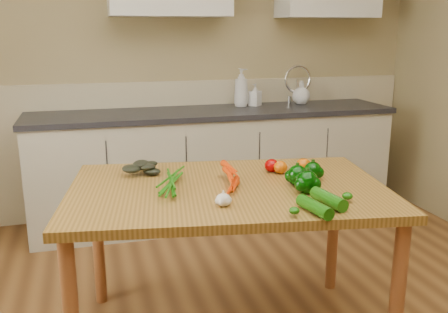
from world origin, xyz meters
TOP-DOWN VIEW (x-y plane):
  - room at (0.00, 0.17)m, footprint 4.04×5.04m
  - counter_run at (0.21, 2.19)m, footprint 2.84×0.64m
  - table at (-0.14, 0.60)m, footprint 1.60×1.16m
  - soap_bottle_a at (0.46, 2.31)m, footprint 0.16×0.16m
  - soap_bottle_b at (0.58, 2.30)m, footprint 0.12×0.12m
  - soap_bottle_c at (0.99, 2.30)m, footprint 0.20×0.20m
  - carrot_bunch at (-0.21, 0.64)m, footprint 0.30×0.25m
  - leafy_greens at (-0.49, 0.89)m, footprint 0.21×0.19m
  - garlic_bulb at (-0.23, 0.35)m, footprint 0.06×0.06m
  - pepper_a at (0.18, 0.54)m, footprint 0.10×0.10m
  - pepper_b at (0.29, 0.59)m, footprint 0.09×0.09m
  - pepper_c at (0.17, 0.41)m, footprint 0.10×0.10m
  - tomato_a at (0.15, 0.78)m, footprint 0.07×0.07m
  - tomato_b at (0.18, 0.74)m, footprint 0.07×0.07m
  - tomato_c at (0.30, 0.74)m, footprint 0.08×0.08m
  - zucchini_a at (0.19, 0.24)m, footprint 0.09×0.20m
  - zucchini_b at (0.10, 0.17)m, footprint 0.08×0.20m

SIDE VIEW (x-z plane):
  - counter_run at x=0.21m, z-range -0.11..1.03m
  - table at x=-0.14m, z-range 0.31..1.10m
  - zucchini_b at x=0.10m, z-range 0.79..0.84m
  - garlic_bulb at x=-0.23m, z-range 0.79..0.84m
  - zucchini_a at x=0.19m, z-range 0.79..0.85m
  - tomato_b at x=0.18m, z-range 0.79..0.86m
  - tomato_a at x=0.15m, z-range 0.79..0.86m
  - tomato_c at x=0.30m, z-range 0.79..0.86m
  - carrot_bunch at x=-0.21m, z-range 0.79..0.86m
  - pepper_b at x=0.29m, z-range 0.79..0.88m
  - pepper_a at x=0.18m, z-range 0.79..0.88m
  - pepper_c at x=0.17m, z-range 0.79..0.89m
  - leafy_greens at x=-0.49m, z-range 0.79..0.89m
  - soap_bottle_b at x=0.58m, z-range 0.90..1.08m
  - soap_bottle_c at x=0.99m, z-range 0.90..1.09m
  - soap_bottle_a at x=0.46m, z-range 0.90..1.20m
  - room at x=0.00m, z-range -0.07..2.57m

